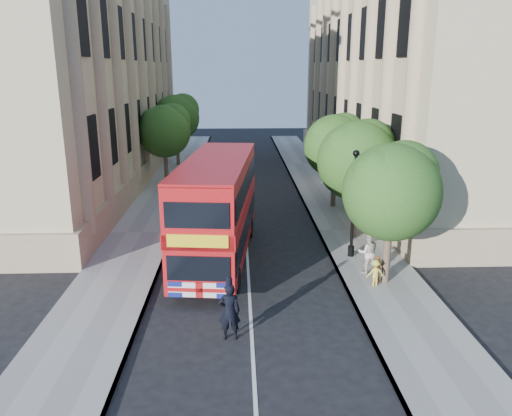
{
  "coord_description": "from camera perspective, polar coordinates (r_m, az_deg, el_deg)",
  "views": [
    {
      "loc": [
        -0.42,
        -16.4,
        8.89
      ],
      "look_at": [
        0.45,
        6.97,
        2.3
      ],
      "focal_mm": 35.0,
      "sensor_mm": 36.0,
      "label": 1
    }
  ],
  "objects": [
    {
      "name": "tree_right_mid",
      "position": [
        26.57,
        11.6,
        5.79
      ],
      "size": [
        4.2,
        4.2,
        6.37
      ],
      "color": "#473828",
      "rests_on": "ground"
    },
    {
      "name": "pavement_left",
      "position": [
        28.34,
        -12.87,
        -2.83
      ],
      "size": [
        3.5,
        80.0,
        0.12
      ],
      "primitive_type": "cube",
      "color": "gray",
      "rests_on": "ground"
    },
    {
      "name": "child_b",
      "position": [
        21.43,
        13.46,
        -7.22
      ],
      "size": [
        0.78,
        0.52,
        1.14
      ],
      "primitive_type": "imported",
      "rotation": [
        0.0,
        0.0,
        3.27
      ],
      "color": "#CBCA45",
      "rests_on": "pavement_right"
    },
    {
      "name": "tree_right_far",
      "position": [
        32.38,
        9.13,
        7.41
      ],
      "size": [
        4.0,
        4.0,
        6.15
      ],
      "color": "#473828",
      "rests_on": "ground"
    },
    {
      "name": "police_constable",
      "position": [
        17.09,
        -3.05,
        -11.73
      ],
      "size": [
        0.76,
        0.51,
        2.03
      ],
      "primitive_type": "imported",
      "rotation": [
        0.0,
        0.0,
        3.18
      ],
      "color": "black",
      "rests_on": "ground"
    },
    {
      "name": "child_a",
      "position": [
        21.8,
        13.72,
        -6.82
      ],
      "size": [
        0.73,
        0.53,
        1.15
      ],
      "primitive_type": "imported",
      "rotation": [
        0.0,
        0.0,
        3.57
      ],
      "color": "orange",
      "rests_on": "pavement_right"
    },
    {
      "name": "double_decker_bus",
      "position": [
        23.33,
        -4.43,
        0.16
      ],
      "size": [
        3.77,
        10.58,
        4.79
      ],
      "rotation": [
        0.0,
        0.0,
        -0.1
      ],
      "color": "#A20B0E",
      "rests_on": "ground"
    },
    {
      "name": "tree_left_far",
      "position": [
        39.08,
        -10.38,
        8.95
      ],
      "size": [
        4.0,
        4.0,
        6.3
      ],
      "color": "#473828",
      "rests_on": "ground"
    },
    {
      "name": "box_van",
      "position": [
        31.19,
        -4.6,
        1.78
      ],
      "size": [
        2.09,
        5.01,
        2.85
      ],
      "rotation": [
        0.0,
        0.0,
        0.01
      ],
      "color": "black",
      "rests_on": "ground"
    },
    {
      "name": "lamp_post",
      "position": [
        23.91,
        11.06,
        -0.04
      ],
      "size": [
        0.32,
        0.32,
        5.16
      ],
      "color": "black",
      "rests_on": "pavement_right"
    },
    {
      "name": "woman_pedestrian",
      "position": [
        22.54,
        12.68,
        -4.98
      ],
      "size": [
        0.95,
        0.75,
        1.89
      ],
      "primitive_type": "imported",
      "rotation": [
        0.0,
        0.0,
        3.1
      ],
      "color": "beige",
      "rests_on": "pavement_right"
    },
    {
      "name": "building_left",
      "position": [
        42.56,
        -21.19,
        14.87
      ],
      "size": [
        12.0,
        38.0,
        18.0
      ],
      "primitive_type": "cube",
      "color": "#C2B286",
      "rests_on": "ground"
    },
    {
      "name": "pavement_right",
      "position": [
        28.51,
        10.49,
        -2.58
      ],
      "size": [
        3.5,
        80.0,
        0.12
      ],
      "primitive_type": "cube",
      "color": "gray",
      "rests_on": "ground"
    },
    {
      "name": "tree_left_back",
      "position": [
        46.95,
        -9.04,
        10.43
      ],
      "size": [
        4.2,
        4.2,
        6.65
      ],
      "color": "#473828",
      "rests_on": "ground"
    },
    {
      "name": "tree_right_near",
      "position": [
        20.94,
        15.35,
        2.36
      ],
      "size": [
        4.0,
        4.0,
        6.08
      ],
      "color": "#473828",
      "rests_on": "ground"
    },
    {
      "name": "building_right",
      "position": [
        42.83,
        17.91,
        15.16
      ],
      "size": [
        12.0,
        38.0,
        18.0
      ],
      "primitive_type": "cube",
      "color": "#C2B286",
      "rests_on": "ground"
    },
    {
      "name": "ground",
      "position": [
        18.66,
        -0.59,
        -12.72
      ],
      "size": [
        120.0,
        120.0,
        0.0
      ],
      "primitive_type": "plane",
      "color": "black",
      "rests_on": "ground"
    }
  ]
}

